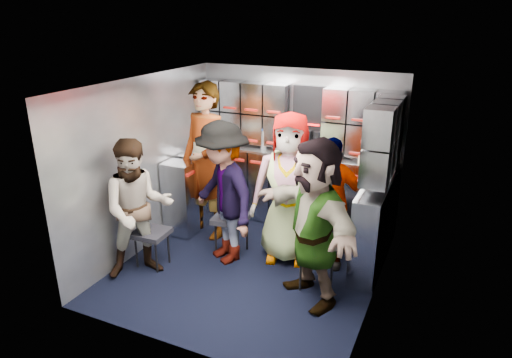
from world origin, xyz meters
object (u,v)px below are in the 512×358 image
at_px(jump_seat_near_left, 151,235).
at_px(attendant_arc_d, 328,203).
at_px(attendant_arc_e, 314,222).
at_px(attendant_arc_a, 138,209).
at_px(jump_seat_mid_right, 331,225).
at_px(attendant_standing, 206,162).
at_px(jump_seat_near_right, 317,256).
at_px(jump_seat_mid_left, 231,220).
at_px(attendant_arc_c, 289,189).
at_px(jump_seat_center, 293,219).
at_px(attendant_arc_b, 223,193).

relative_size(jump_seat_near_left, attendant_arc_d, 0.29).
bearing_deg(attendant_arc_e, attendant_arc_a, -130.80).
bearing_deg(jump_seat_mid_right, attendant_standing, -177.12).
bearing_deg(jump_seat_mid_right, jump_seat_near_left, -149.83).
xyz_separation_m(jump_seat_near_left, jump_seat_near_right, (1.87, 0.33, -0.00)).
bearing_deg(attendant_arc_a, attendant_arc_e, -32.38).
relative_size(jump_seat_mid_left, attendant_arc_c, 0.27).
relative_size(jump_seat_mid_right, attendant_arc_c, 0.27).
xyz_separation_m(jump_seat_near_right, attendant_arc_d, (-0.05, 0.54, 0.38)).
distance_m(jump_seat_center, attendant_arc_c, 0.50).
xyz_separation_m(jump_seat_mid_left, jump_seat_near_right, (1.18, -0.33, -0.03)).
distance_m(attendant_arc_c, attendant_arc_d, 0.48).
bearing_deg(attendant_arc_c, attendant_arc_d, -5.22).
height_order(attendant_arc_b, attendant_arc_e, attendant_arc_e).
height_order(jump_seat_near_right, attendant_arc_b, attendant_arc_b).
bearing_deg(attendant_standing, attendant_arc_b, -30.52).
bearing_deg(jump_seat_center, jump_seat_mid_right, 7.32).
xyz_separation_m(attendant_arc_b, attendant_arc_d, (1.13, 0.39, -0.07)).
relative_size(jump_seat_mid_right, attendant_arc_d, 0.32).
height_order(attendant_arc_a, attendant_arc_d, attendant_arc_a).
bearing_deg(attendant_arc_b, jump_seat_mid_right, 59.96).
relative_size(jump_seat_center, attendant_arc_d, 0.31).
height_order(attendant_standing, attendant_arc_e, attendant_standing).
height_order(jump_seat_mid_left, jump_seat_mid_right, jump_seat_mid_left).
height_order(jump_seat_center, attendant_arc_b, attendant_arc_b).
bearing_deg(attendant_arc_e, jump_seat_mid_right, 132.56).
relative_size(attendant_standing, attendant_arc_b, 1.19).
relative_size(jump_seat_near_left, jump_seat_mid_right, 0.91).
relative_size(jump_seat_center, attendant_arc_e, 0.28).
height_order(jump_seat_near_right, attendant_standing, attendant_standing).
distance_m(attendant_arc_b, attendant_arc_e, 1.23).
xyz_separation_m(attendant_standing, attendant_arc_e, (1.69, -0.82, -0.15)).
xyz_separation_m(attendant_standing, attendant_arc_a, (-0.18, -1.15, -0.22)).
bearing_deg(attendant_arc_c, attendant_arc_a, -156.27).
bearing_deg(jump_seat_mid_right, attendant_arc_e, -86.51).
bearing_deg(jump_seat_mid_right, attendant_arc_c, -152.39).
bearing_deg(jump_seat_near_right, attendant_standing, 159.32).
xyz_separation_m(jump_seat_center, attendant_arc_a, (-1.35, -1.17, 0.36)).
bearing_deg(jump_seat_near_right, jump_seat_center, 127.72).
relative_size(jump_seat_center, jump_seat_mid_right, 0.99).
distance_m(jump_seat_center, jump_seat_near_right, 0.84).
bearing_deg(attendant_arc_e, attendant_arc_c, 166.80).
bearing_deg(attendant_arc_b, attendant_arc_d, 52.22).
xyz_separation_m(attendant_standing, attendant_arc_c, (1.18, -0.16, -0.12)).
height_order(attendant_arc_c, attendant_arc_d, attendant_arc_c).
bearing_deg(jump_seat_center, attendant_arc_b, -142.59).
xyz_separation_m(jump_seat_mid_left, attendant_arc_a, (-0.68, -0.84, 0.36)).
height_order(attendant_standing, attendant_arc_c, attendant_standing).
height_order(jump_seat_center, attendant_arc_c, attendant_arc_c).
bearing_deg(jump_seat_near_left, attendant_arc_a, -90.00).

